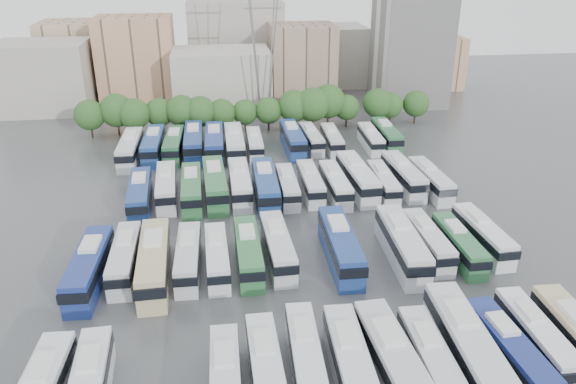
{
  "coord_description": "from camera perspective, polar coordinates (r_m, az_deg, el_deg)",
  "views": [
    {
      "loc": [
        -7.84,
        -58.28,
        32.04
      ],
      "look_at": [
        0.88,
        6.57,
        3.0
      ],
      "focal_mm": 35.0,
      "sensor_mm": 36.0,
      "label": 1
    }
  ],
  "objects": [
    {
      "name": "ground",
      "position": [
        66.97,
        0.01,
        -4.65
      ],
      "size": [
        220.0,
        220.0,
        0.0
      ],
      "primitive_type": "plane",
      "color": "#424447",
      "rests_on": "ground"
    },
    {
      "name": "tree_line",
      "position": [
        104.4,
        -3.43,
        8.49
      ],
      "size": [
        65.72,
        7.99,
        8.15
      ],
      "color": "black",
      "rests_on": "ground"
    },
    {
      "name": "city_buildings",
      "position": [
        132.37,
        -7.56,
        13.21
      ],
      "size": [
        102.0,
        35.0,
        20.0
      ],
      "color": "#9E998E",
      "rests_on": "ground"
    },
    {
      "name": "apartment_tower",
      "position": [
        125.04,
        12.4,
        14.64
      ],
      "size": [
        14.0,
        14.0,
        26.0
      ],
      "primitive_type": "cube",
      "color": "silver",
      "rests_on": "ground"
    },
    {
      "name": "electricity_pylon",
      "position": [
        109.55,
        -2.56,
        16.89
      ],
      "size": [
        9.0,
        6.91,
        33.83
      ],
      "color": "slate",
      "rests_on": "ground"
    },
    {
      "name": "bus_r0_s4",
      "position": [
        45.07,
        -6.37,
        -18.63
      ],
      "size": [
        2.52,
        10.84,
        3.39
      ],
      "rotation": [
        0.0,
        0.0,
        -0.02
      ],
      "color": "silver",
      "rests_on": "ground"
    },
    {
      "name": "bus_r0_s5",
      "position": [
        45.81,
        -2.25,
        -17.56
      ],
      "size": [
        2.56,
        11.13,
        3.48
      ],
      "rotation": [
        0.0,
        0.0,
        0.01
      ],
      "color": "silver",
      "rests_on": "ground"
    },
    {
      "name": "bus_r0_s6",
      "position": [
        47.13,
        1.76,
        -16.21
      ],
      "size": [
        2.82,
        10.94,
        3.4
      ],
      "rotation": [
        0.0,
        0.0,
        -0.04
      ],
      "color": "silver",
      "rests_on": "ground"
    },
    {
      "name": "bus_r0_s7",
      "position": [
        46.28,
        6.39,
        -16.98
      ],
      "size": [
        3.02,
        12.08,
        3.76
      ],
      "rotation": [
        0.0,
        0.0,
        -0.03
      ],
      "color": "silver",
      "rests_on": "ground"
    },
    {
      "name": "bus_r0_s8",
      "position": [
        46.54,
        10.7,
        -16.78
      ],
      "size": [
        3.47,
        13.13,
        4.08
      ],
      "rotation": [
        0.0,
        0.0,
        0.05
      ],
      "color": "silver",
      "rests_on": "ground"
    },
    {
      "name": "bus_r0_s9",
      "position": [
        47.72,
        14.36,
        -16.39
      ],
      "size": [
        2.77,
        11.41,
        3.56
      ],
      "rotation": [
        0.0,
        0.0,
        -0.03
      ],
      "color": "silver",
      "rests_on": "ground"
    },
    {
      "name": "bus_r0_s10",
      "position": [
        49.58,
        17.59,
        -14.57
      ],
      "size": [
        3.59,
        13.68,
        4.25
      ],
      "rotation": [
        0.0,
        0.0,
        -0.05
      ],
      "color": "silver",
      "rests_on": "ground"
    },
    {
      "name": "bus_r0_s11",
      "position": [
        50.71,
        21.5,
        -14.73
      ],
      "size": [
        3.01,
        11.42,
        3.55
      ],
      "rotation": [
        0.0,
        0.0,
        0.05
      ],
      "color": "navy",
      "rests_on": "ground"
    },
    {
      "name": "bus_r0_s12",
      "position": [
        53.18,
        23.87,
        -13.26
      ],
      "size": [
        2.5,
        11.03,
        3.45
      ],
      "rotation": [
        0.0,
        0.0,
        -0.01
      ],
      "color": "white",
      "rests_on": "ground"
    },
    {
      "name": "bus_r1_s0",
      "position": [
        60.93,
        -19.54,
        -7.2
      ],
      "size": [
        3.28,
        12.8,
        3.98
      ],
      "rotation": [
        0.0,
        0.0,
        -0.04
      ],
      "color": "navy",
      "rests_on": "ground"
    },
    {
      "name": "bus_r1_s1",
      "position": [
        61.84,
        -16.23,
        -6.43
      ],
      "size": [
        2.58,
        11.58,
        3.63
      ],
      "rotation": [
        0.0,
        0.0,
        0.0
      ],
      "color": "silver",
      "rests_on": "ground"
    },
    {
      "name": "bus_r1_s2",
      "position": [
        59.77,
        -13.45,
        -6.89
      ],
      "size": [
        3.4,
        13.59,
        4.24
      ],
      "rotation": [
        0.0,
        0.0,
        0.03
      ],
      "color": "tan",
      "rests_on": "ground"
    },
    {
      "name": "bus_r1_s3",
      "position": [
        60.6,
        -10.11,
        -6.51
      ],
      "size": [
        2.66,
        11.2,
        3.5
      ],
      "rotation": [
        0.0,
        0.0,
        -0.02
      ],
      "color": "silver",
      "rests_on": "ground"
    },
    {
      "name": "bus_r1_s4",
      "position": [
        60.37,
        -7.22,
        -6.49
      ],
      "size": [
        2.62,
        10.88,
        3.4
      ],
      "rotation": [
        0.0,
        0.0,
        0.02
      ],
      "color": "silver",
      "rests_on": "ground"
    },
    {
      "name": "bus_r1_s5",
      "position": [
        60.63,
        -4.05,
        -6.05
      ],
      "size": [
        2.62,
        11.75,
        3.68
      ],
      "rotation": [
        0.0,
        0.0,
        0.01
      ],
      "color": "#30713E",
      "rests_on": "ground"
    },
    {
      "name": "bus_r1_s6",
      "position": [
        61.5,
        -1.06,
        -5.5
      ],
      "size": [
        2.99,
        11.96,
        3.73
      ],
      "rotation": [
        0.0,
        0.0,
        0.03
      ],
      "color": "silver",
      "rests_on": "ground"
    },
    {
      "name": "bus_r1_s8",
      "position": [
        61.5,
        5.34,
        -5.38
      ],
      "size": [
        3.15,
        13.29,
        4.15
      ],
      "rotation": [
        0.0,
        0.0,
        -0.02
      ],
      "color": "navy",
      "rests_on": "ground"
    },
    {
      "name": "bus_r1_s10",
      "position": [
        62.72,
        11.51,
        -5.16
      ],
      "size": [
        3.43,
        13.45,
        4.19
      ],
      "rotation": [
        0.0,
        0.0,
        -0.04
      ],
      "color": "silver",
      "rests_on": "ground"
    },
    {
      "name": "bus_r1_s11",
      "position": [
        64.73,
        13.98,
        -4.78
      ],
      "size": [
        2.54,
        11.19,
        3.5
      ],
      "rotation": [
        0.0,
        0.0,
        0.01
      ],
      "color": "silver",
      "rests_on": "ground"
    },
    {
      "name": "bus_r1_s12",
      "position": [
        64.96,
        16.96,
        -5.08
      ],
      "size": [
        2.38,
        10.9,
        3.42
      ],
      "rotation": [
        0.0,
        0.0,
        0.0
      ],
      "color": "#2F6E41",
      "rests_on": "ground"
    },
    {
      "name": "bus_r1_s13",
      "position": [
        67.68,
        19.15,
        -4.09
      ],
      "size": [
        2.95,
        11.51,
        3.58
      ],
      "rotation": [
        0.0,
        0.0,
        0.04
      ],
      "color": "silver",
      "rests_on": "ground"
    },
    {
      "name": "bus_r2_s1",
      "position": [
        76.2,
        -14.83,
        -0.22
      ],
      "size": [
        3.31,
        12.45,
        3.87
      ],
      "rotation": [
        0.0,
        0.0,
        0.05
      ],
      "color": "navy",
      "rests_on": "ground"
    },
    {
      "name": "bus_r2_s2",
      "position": [
        77.9,
        -12.26,
        0.56
      ],
      "size": [
        3.21,
        12.2,
        3.79
      ],
      "rotation": [
        0.0,
        0.0,
        0.05
      ],
      "color": "silver",
      "rests_on": "ground"
    },
    {
      "name": "bus_r2_s3",
      "position": [
        76.52,
        -9.76,
        0.36
      ],
      "size": [
        2.92,
        12.33,
        3.85
      ],
      "rotation": [
        0.0,
        0.0,
        0.02
      ],
      "color": "#2F6D3C",
      "rests_on": "ground"
    },
    {
      "name": "bus_r2_s4",
      "position": [
        77.19,
        -7.42,
        0.87
      ],
      "size": [
        3.48,
        13.52,
        4.21
      ],
      "rotation": [
        0.0,
        0.0,
        0.04
      ],
      "color": "#2F6F3E",
      "rests_on": "ground"
    },
    {
      "name": "bus_r2_s5",
      "position": [
        77.32,
        -4.91,
        0.91
      ],
      "size": [
        2.79,
        12.52,
        3.92
      ],
      "rotation": [
        0.0,
        0.0,
        0.01
      ],
      "color": "silver",
      "rests_on": "ground"
    },
    {
      "name": "bus_r2_s6",
      "position": [
        76.07,
        -2.31,
        0.7
      ],
      "size": [
        3.04,
        13.4,
        4.19
      ],
      "rotation": [
        0.0,
        0.0,
        -0.01
      ],
      "color": "navy",
      "rests_on": "ground"
    },
    {
      "name": "bus_r2_s7",
      "position": [
        76.71,
        -0.05,
        0.61
      ],
      "size": [
        2.52,
        10.87,
        3.4
      ],
      "rotation": [
        0.0,
        0.0,
        -0.01
      ],
      "color": "silver",
      "rests_on": "ground"
    },
    {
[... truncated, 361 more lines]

